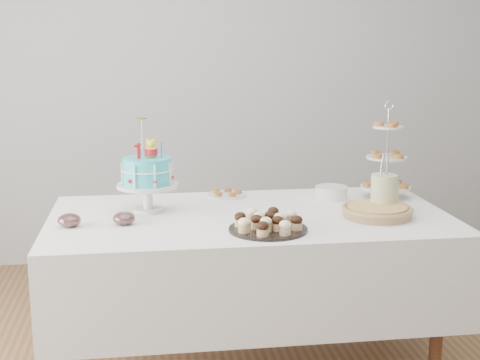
{
  "coord_description": "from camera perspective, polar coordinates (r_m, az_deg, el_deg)",
  "views": [
    {
      "loc": [
        -0.49,
        -2.79,
        1.6
      ],
      "look_at": [
        -0.05,
        0.3,
        0.94
      ],
      "focal_mm": 50.0,
      "sensor_mm": 36.0,
      "label": 1
    }
  ],
  "objects": [
    {
      "name": "walls",
      "position": [
        2.84,
        1.8,
        6.86
      ],
      "size": [
        5.04,
        4.04,
        2.7
      ],
      "color": "#A1A4A6",
      "rests_on": "floor"
    },
    {
      "name": "table",
      "position": [
        3.3,
        0.81,
        -6.77
      ],
      "size": [
        1.92,
        1.02,
        0.77
      ],
      "color": "white",
      "rests_on": "floor"
    },
    {
      "name": "birthday_cake",
      "position": [
        3.29,
        -7.88,
        -0.57
      ],
      "size": [
        0.3,
        0.3,
        0.46
      ],
      "rotation": [
        0.0,
        0.0,
        0.29
      ],
      "color": "silver",
      "rests_on": "table"
    },
    {
      "name": "cupcake_tray",
      "position": [
        2.96,
        2.42,
        -3.6
      ],
      "size": [
        0.35,
        0.35,
        0.08
      ],
      "color": "black",
      "rests_on": "table"
    },
    {
      "name": "pie",
      "position": [
        3.25,
        11.62,
        -2.58
      ],
      "size": [
        0.34,
        0.34,
        0.05
      ],
      "color": "tan",
      "rests_on": "table"
    },
    {
      "name": "tiered_stand",
      "position": [
        3.61,
        12.43,
        1.85
      ],
      "size": [
        0.27,
        0.27,
        0.52
      ],
      "color": "silver",
      "rests_on": "table"
    },
    {
      "name": "plate_stack",
      "position": [
        3.58,
        7.79,
        -1.07
      ],
      "size": [
        0.17,
        0.17,
        0.07
      ],
      "color": "silver",
      "rests_on": "table"
    },
    {
      "name": "pastry_plate",
      "position": [
        3.61,
        -1.15,
        -1.16
      ],
      "size": [
        0.21,
        0.21,
        0.03
      ],
      "color": "silver",
      "rests_on": "table"
    },
    {
      "name": "jam_bowl_a",
      "position": [
        3.1,
        -9.87,
        -3.26
      ],
      "size": [
        0.1,
        0.1,
        0.06
      ],
      "color": "silver",
      "rests_on": "table"
    },
    {
      "name": "jam_bowl_b",
      "position": [
        3.11,
        -14.36,
        -3.37
      ],
      "size": [
        0.1,
        0.1,
        0.06
      ],
      "color": "silver",
      "rests_on": "table"
    },
    {
      "name": "utensil_pitcher",
      "position": [
        3.33,
        12.18,
        -0.99
      ],
      "size": [
        0.13,
        0.13,
        0.28
      ],
      "rotation": [
        0.0,
        0.0,
        -0.39
      ],
      "color": "beige",
      "rests_on": "table"
    }
  ]
}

